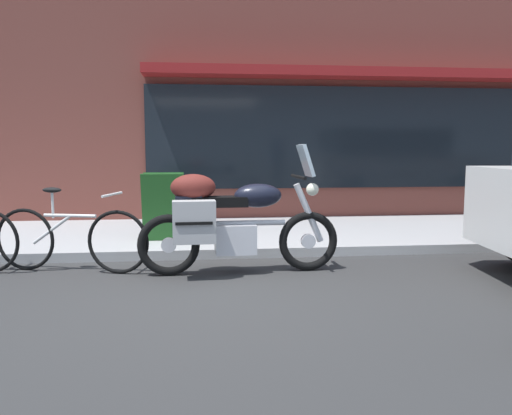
% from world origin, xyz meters
% --- Properties ---
extents(ground_plane, '(80.00, 80.00, 0.00)m').
position_xyz_m(ground_plane, '(0.00, 0.00, 0.00)').
color(ground_plane, '#2E2E2E').
extents(storefront_building, '(19.29, 0.90, 6.06)m').
position_xyz_m(storefront_building, '(5.65, 4.38, 2.97)').
color(storefront_building, brown).
rests_on(storefront_building, ground_plane).
extents(touring_motorcycle, '(2.21, 0.72, 1.41)m').
position_xyz_m(touring_motorcycle, '(0.12, 0.63, 0.61)').
color(touring_motorcycle, black).
rests_on(touring_motorcycle, ground_plane).
extents(parked_bicycle, '(1.75, 0.62, 0.94)m').
position_xyz_m(parked_bicycle, '(-1.61, 0.92, 0.38)').
color(parked_bicycle, black).
rests_on(parked_bicycle, ground_plane).
extents(sandwich_board_sign, '(0.55, 0.41, 0.91)m').
position_xyz_m(sandwich_board_sign, '(-0.68, 2.12, 0.58)').
color(sandwich_board_sign, '#1E511E').
rests_on(sandwich_board_sign, sidewalk_curb).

